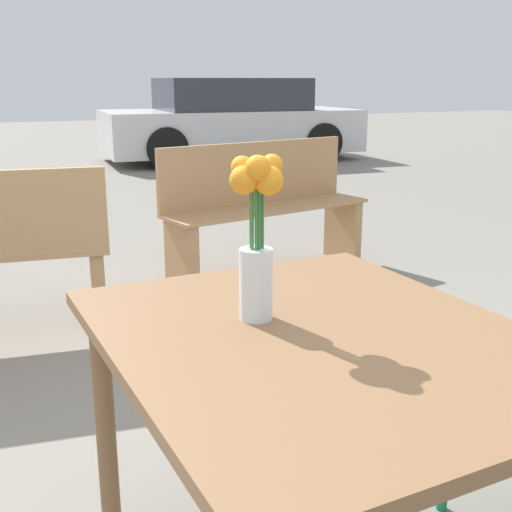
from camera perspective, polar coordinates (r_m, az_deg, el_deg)
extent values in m
cube|color=brown|center=(1.32, 5.59, -7.43)|extent=(0.86, 1.03, 0.03)
cylinder|color=brown|center=(1.73, -13.16, -15.57)|extent=(0.05, 0.05, 0.71)
cylinder|color=brown|center=(1.98, 7.15, -11.14)|extent=(0.05, 0.05, 0.71)
cylinder|color=silver|center=(1.36, 0.00, -2.53)|extent=(0.07, 0.07, 0.16)
cylinder|color=silver|center=(1.37, 0.00, -3.76)|extent=(0.06, 0.06, 0.09)
cylinder|color=#337038|center=(1.34, 0.56, 0.98)|extent=(0.01, 0.01, 0.30)
sphere|color=orange|center=(1.32, 1.41, 8.06)|extent=(0.05, 0.05, 0.05)
cylinder|color=#337038|center=(1.35, 0.08, 0.45)|extent=(0.01, 0.01, 0.27)
sphere|color=orange|center=(1.34, 0.19, 7.05)|extent=(0.06, 0.06, 0.06)
cylinder|color=#337038|center=(1.34, -0.44, 0.89)|extent=(0.01, 0.01, 0.30)
sphere|color=orange|center=(1.32, -1.23, 7.90)|extent=(0.05, 0.05, 0.05)
cylinder|color=#337038|center=(1.33, -0.35, 0.25)|extent=(0.01, 0.01, 0.27)
sphere|color=orange|center=(1.29, -1.09, 6.77)|extent=(0.06, 0.06, 0.06)
cylinder|color=#337038|center=(1.33, 0.04, 0.80)|extent=(0.01, 0.01, 0.30)
sphere|color=orange|center=(1.27, 0.16, 7.82)|extent=(0.05, 0.05, 0.05)
cylinder|color=#337038|center=(1.33, 0.30, 0.24)|extent=(0.01, 0.01, 0.27)
sphere|color=orange|center=(1.29, 1.13, 6.74)|extent=(0.06, 0.06, 0.06)
cylinder|color=#197A47|center=(2.01, 16.60, -15.81)|extent=(0.03, 0.03, 0.43)
cube|color=tan|center=(3.36, -13.87, -2.76)|extent=(0.10, 0.33, 0.43)
cube|color=tan|center=(4.14, 1.18, 4.29)|extent=(1.46, 0.63, 0.02)
cube|color=tan|center=(4.23, -0.10, 7.42)|extent=(1.40, 0.31, 0.40)
cube|color=tan|center=(4.59, 7.70, 2.40)|extent=(0.12, 0.33, 0.43)
cube|color=tan|center=(3.85, -6.63, -0.11)|extent=(0.12, 0.33, 0.43)
cube|color=silver|center=(10.37, -2.23, 11.08)|extent=(4.06, 1.91, 0.64)
cube|color=#2D333D|center=(10.35, -2.27, 14.19)|extent=(2.27, 1.67, 0.48)
cylinder|color=black|center=(11.56, 2.38, 10.72)|extent=(0.61, 0.22, 0.60)
cylinder|color=black|center=(10.12, 5.95, 9.99)|extent=(0.61, 0.22, 0.60)
cylinder|color=black|center=(10.84, -9.86, 10.20)|extent=(0.61, 0.22, 0.60)
cylinder|color=black|center=(9.29, -7.94, 9.45)|extent=(0.61, 0.22, 0.60)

